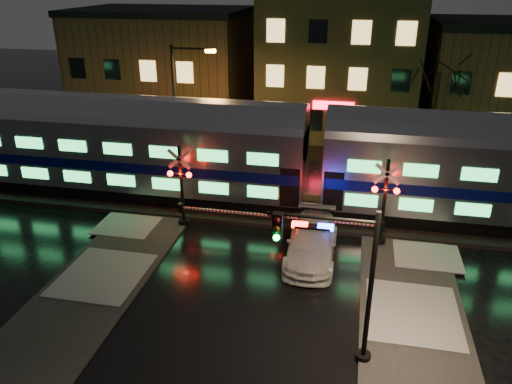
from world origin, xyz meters
TOP-DOWN VIEW (x-y plane):
  - ground at (0.00, 0.00)m, footprint 120.00×120.00m
  - ballast at (0.00, 5.00)m, footprint 90.00×4.20m
  - sidewalk_left at (-6.50, -6.00)m, footprint 4.00×20.00m
  - sidewalk_right at (6.50, -6.00)m, footprint 4.00×20.00m
  - building_left at (-13.00, 22.00)m, footprint 14.00×10.00m
  - building_mid at (2.00, 22.50)m, footprint 12.00×11.00m
  - building_right at (15.00, 22.00)m, footprint 12.00×10.00m
  - train at (1.82, 5.00)m, footprint 51.00×3.12m
  - police_car at (2.21, 0.50)m, footprint 2.25×5.43m
  - crossing_signal_right at (5.00, 2.31)m, footprint 6.21×0.67m
  - crossing_signal_left at (-4.33, 2.31)m, footprint 6.17×0.67m
  - traffic_light at (3.76, -5.92)m, footprint 3.66×0.68m
  - streetlight at (-6.99, 9.00)m, footprint 2.78×0.29m

SIDE VIEW (x-z plane):
  - ground at x=0.00m, z-range 0.00..0.00m
  - sidewalk_left at x=-6.50m, z-range 0.00..0.12m
  - sidewalk_right at x=6.50m, z-range 0.00..0.12m
  - ballast at x=0.00m, z-range 0.00..0.24m
  - police_car at x=2.21m, z-range -0.08..1.66m
  - crossing_signal_left at x=-4.33m, z-range -0.37..4.00m
  - crossing_signal_right at x=5.00m, z-range -0.37..4.02m
  - traffic_light at x=3.76m, z-range 0.18..5.84m
  - train at x=1.82m, z-range 0.42..6.35m
  - building_right at x=15.00m, z-range 0.00..8.50m
  - building_left at x=-13.00m, z-range 0.00..9.00m
  - streetlight at x=-6.99m, z-range 0.64..8.95m
  - building_mid at x=2.00m, z-range 0.00..11.50m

